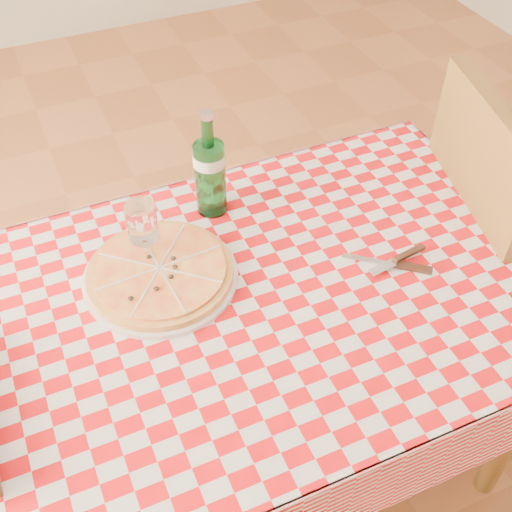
{
  "coord_description": "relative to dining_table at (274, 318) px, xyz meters",
  "views": [
    {
      "loc": [
        -0.42,
        -0.86,
        1.82
      ],
      "look_at": [
        -0.02,
        0.06,
        0.82
      ],
      "focal_mm": 45.0,
      "sensor_mm": 36.0,
      "label": 1
    }
  ],
  "objects": [
    {
      "name": "pizza_plate",
      "position": [
        -0.22,
        0.13,
        0.12
      ],
      "size": [
        0.37,
        0.37,
        0.05
      ],
      "primitive_type": null,
      "rotation": [
        0.0,
        0.0,
        0.07
      ],
      "color": "#B8793D",
      "rests_on": "tablecloth"
    },
    {
      "name": "tablecloth",
      "position": [
        0.0,
        0.0,
        0.09
      ],
      "size": [
        1.3,
        0.9,
        0.01
      ],
      "primitive_type": "cube",
      "color": "#B20A0E",
      "rests_on": "dining_table"
    },
    {
      "name": "dining_table",
      "position": [
        0.0,
        0.0,
        0.0
      ],
      "size": [
        1.2,
        0.8,
        0.75
      ],
      "color": "brown",
      "rests_on": "ground"
    },
    {
      "name": "wine_glass",
      "position": [
        -0.23,
        0.19,
        0.19
      ],
      "size": [
        0.08,
        0.08,
        0.18
      ],
      "primitive_type": null,
      "rotation": [
        0.0,
        0.0,
        -0.2
      ],
      "color": "white",
      "rests_on": "tablecloth"
    },
    {
      "name": "cutlery",
      "position": [
        0.28,
        -0.04,
        0.11
      ],
      "size": [
        0.25,
        0.22,
        0.02
      ],
      "primitive_type": null,
      "rotation": [
        0.0,
        0.0,
        -0.2
      ],
      "color": "silver",
      "rests_on": "tablecloth"
    },
    {
      "name": "chair_near",
      "position": [
        0.71,
        0.06,
        -0.07
      ],
      "size": [
        0.56,
        0.56,
        1.03
      ],
      "rotation": [
        0.0,
        0.0,
        -0.24
      ],
      "color": "brown",
      "rests_on": "ground"
    },
    {
      "name": "water_bottle",
      "position": [
        -0.03,
        0.31,
        0.24
      ],
      "size": [
        0.1,
        0.1,
        0.28
      ],
      "primitive_type": null,
      "rotation": [
        0.0,
        0.0,
        -0.28
      ],
      "color": "#175F23",
      "rests_on": "tablecloth"
    }
  ]
}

